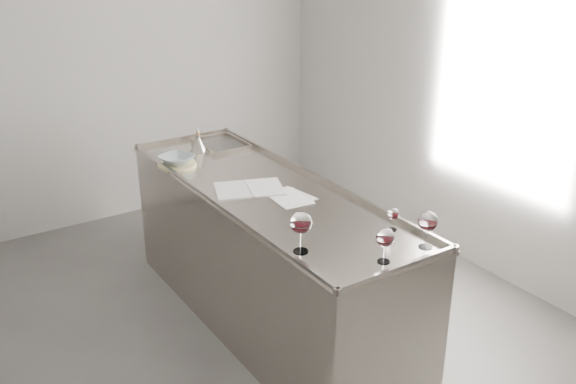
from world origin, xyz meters
TOP-DOWN VIEW (x-y plane):
  - room_shell at (0.00, 0.00)m, footprint 4.54×5.04m
  - counter at (0.50, 0.30)m, footprint 0.77×2.42m
  - wine_glass_left at (0.23, -0.47)m, footprint 0.11×0.11m
  - wine_glass_middle at (0.50, -0.78)m, footprint 0.09×0.09m
  - wine_glass_right at (0.78, -0.78)m, footprint 0.10×0.10m
  - wine_glass_small at (0.77, -0.54)m, footprint 0.06×0.06m
  - notebook at (0.42, 0.36)m, footprint 0.48×0.41m
  - loose_paper_top at (0.57, 0.13)m, footprint 0.23×0.30m
  - loose_paper_under at (0.55, 0.11)m, footprint 0.22×0.29m
  - trivet at (0.23, 1.00)m, footprint 0.31×0.31m
  - ceramic_bowl at (0.23, 1.00)m, footprint 0.27×0.27m
  - wine_funnel at (0.47, 1.17)m, footprint 0.13×0.13m

SIDE VIEW (x-z plane):
  - counter at x=0.50m, z-range -0.01..0.96m
  - loose_paper_top at x=0.57m, z-range 0.94..0.94m
  - loose_paper_under at x=0.55m, z-range 0.94..0.94m
  - notebook at x=0.42m, z-range 0.94..0.95m
  - trivet at x=0.23m, z-range 0.94..0.96m
  - ceramic_bowl at x=0.23m, z-range 0.96..1.01m
  - wine_funnel at x=0.47m, z-range 0.90..1.09m
  - wine_glass_small at x=0.77m, z-range 0.97..1.09m
  - wine_glass_middle at x=0.50m, z-range 0.98..1.15m
  - wine_glass_right at x=0.78m, z-range 0.98..1.18m
  - wine_glass_left at x=0.23m, z-range 0.98..1.20m
  - room_shell at x=0.00m, z-range -0.02..2.82m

